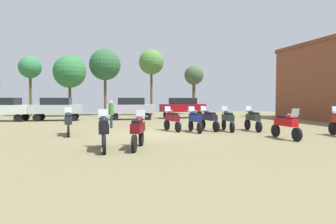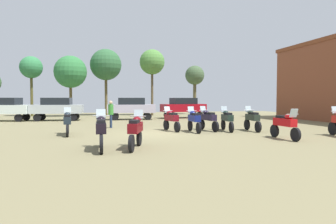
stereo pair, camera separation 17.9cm
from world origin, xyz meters
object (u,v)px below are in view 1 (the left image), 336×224
at_px(motorcycle_1, 172,119).
at_px(motorcycle_8, 195,120).
at_px(car_3, 4,108).
at_px(motorcycle_3, 68,122).
at_px(car_5, 57,107).
at_px(person_1, 111,112).
at_px(motorcycle_7, 253,119).
at_px(motorcycle_10, 138,130).
at_px(tree_6, 70,72).
at_px(motorcycle_4, 228,119).
at_px(tree_2, 30,68).
at_px(tree_1, 105,65).
at_px(motorcycle_12, 286,124).
at_px(tree_7, 151,62).
at_px(car_4, 183,106).
at_px(motorcycle_2, 104,130).
at_px(tree_8, 194,76).
at_px(motorcycle_11, 209,119).
at_px(car_2, 131,107).

relative_size(motorcycle_1, motorcycle_8, 0.96).
bearing_deg(car_3, motorcycle_3, -140.52).
bearing_deg(car_5, person_1, -145.91).
height_order(motorcycle_7, motorcycle_10, motorcycle_7).
bearing_deg(tree_6, motorcycle_7, -55.84).
bearing_deg(motorcycle_10, motorcycle_4, 57.62).
bearing_deg(motorcycle_10, motorcycle_3, 138.32).
bearing_deg(tree_2, motorcycle_1, -57.62).
bearing_deg(motorcycle_1, motorcycle_7, -25.91).
bearing_deg(motorcycle_4, tree_1, 116.80).
distance_m(motorcycle_1, motorcycle_12, 6.42).
distance_m(motorcycle_4, motorcycle_7, 1.50).
relative_size(motorcycle_3, tree_7, 0.30).
relative_size(motorcycle_4, car_4, 0.49).
height_order(motorcycle_7, tree_6, tree_6).
distance_m(tree_1, tree_2, 7.99).
height_order(motorcycle_1, tree_1, tree_1).
bearing_deg(tree_7, motorcycle_2, -104.54).
bearing_deg(person_1, motorcycle_7, 58.36).
xyz_separation_m(person_1, tree_7, (5.17, 13.93, 5.02)).
distance_m(motorcycle_10, tree_7, 23.52).
distance_m(motorcycle_7, motorcycle_12, 3.62).
relative_size(motorcycle_1, motorcycle_12, 0.90).
relative_size(motorcycle_4, car_5, 0.50).
bearing_deg(tree_8, motorcycle_8, -108.13).
bearing_deg(motorcycle_1, motorcycle_8, -50.33).
relative_size(motorcycle_3, car_4, 0.49).
height_order(motorcycle_2, motorcycle_4, motorcycle_2).
relative_size(tree_7, tree_8, 1.26).
height_order(motorcycle_4, tree_6, tree_6).
relative_size(motorcycle_7, car_3, 0.46).
bearing_deg(motorcycle_11, tree_8, 65.06).
bearing_deg(tree_8, motorcycle_3, -124.85).
distance_m(motorcycle_3, car_5, 11.33).
bearing_deg(motorcycle_12, tree_7, -82.88).
xyz_separation_m(motorcycle_4, car_3, (-15.23, 11.47, 0.45)).
bearing_deg(car_2, tree_1, 18.96).
bearing_deg(motorcycle_7, tree_2, 133.09).
xyz_separation_m(motorcycle_3, motorcycle_7, (10.45, -0.34, 0.01)).
relative_size(car_3, tree_8, 0.76).
height_order(tree_6, tree_8, tree_6).
bearing_deg(person_1, car_5, -156.78).
xyz_separation_m(motorcycle_12, car_5, (-12.16, 15.10, 0.45)).
height_order(motorcycle_12, car_2, car_2).
distance_m(car_2, person_1, 7.74).
bearing_deg(tree_1, motorcycle_8, -76.42).
relative_size(motorcycle_1, motorcycle_4, 0.91).
bearing_deg(car_5, car_3, 90.57).
relative_size(motorcycle_3, motorcycle_4, 1.00).
relative_size(car_4, person_1, 2.56).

